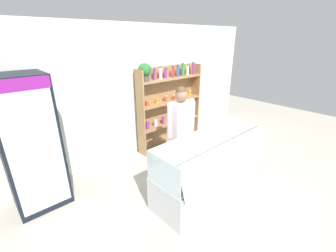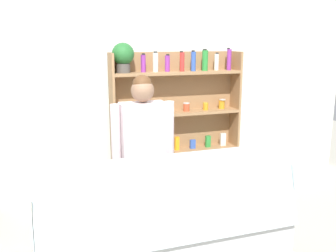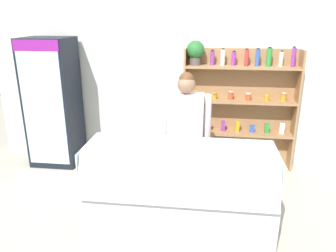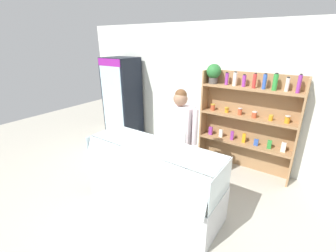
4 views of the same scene
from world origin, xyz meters
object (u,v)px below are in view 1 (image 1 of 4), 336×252
(drinks_fridge, at_px, (30,145))
(deli_display_case, at_px, (209,175))
(shop_clerk, at_px, (181,125))
(shelving_unit, at_px, (167,100))

(drinks_fridge, xyz_separation_m, deli_display_case, (2.14, -1.59, -0.69))
(shop_clerk, bearing_deg, drinks_fridge, 157.60)
(drinks_fridge, distance_m, shelving_unit, 2.84)
(shelving_unit, height_order, deli_display_case, shelving_unit)
(drinks_fridge, height_order, shelving_unit, drinks_fridge)
(drinks_fridge, height_order, deli_display_case, drinks_fridge)
(deli_display_case, relative_size, shop_clerk, 1.21)
(drinks_fridge, relative_size, deli_display_case, 0.99)
(shelving_unit, bearing_deg, shop_clerk, -120.35)
(drinks_fridge, bearing_deg, shop_clerk, -22.40)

